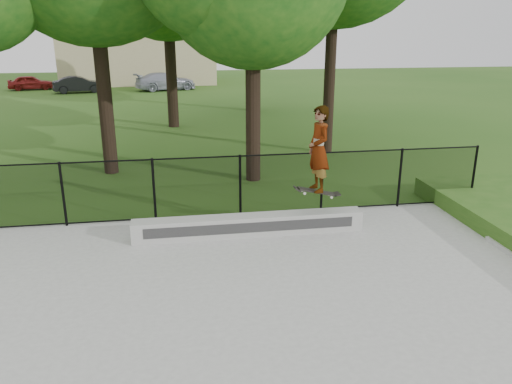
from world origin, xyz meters
TOP-DOWN VIEW (x-y plane):
  - grind_ledge at (2.04, 4.70)m, footprint 5.00×0.40m
  - car_a at (-9.78, 34.28)m, footprint 3.27×1.80m
  - car_b at (-5.98, 31.93)m, footprint 3.29×1.76m
  - car_c at (0.03, 32.49)m, footprint 4.37×2.96m
  - skater_airborne at (3.50, 4.62)m, footprint 0.83×0.72m
  - chainlink_fence at (0.00, 5.90)m, footprint 16.06×0.06m
  - distant_building at (-2.00, 38.00)m, footprint 12.40×6.40m

SIDE VIEW (x-z plane):
  - grind_ledge at x=2.04m, z-range 0.06..0.51m
  - car_a at x=-9.78m, z-range 0.00..1.06m
  - car_b at x=-5.98m, z-range 0.00..1.14m
  - car_c at x=0.03m, z-range 0.00..1.27m
  - chainlink_fence at x=0.00m, z-range 0.06..1.56m
  - skater_airborne at x=3.50m, z-range 0.91..2.91m
  - distant_building at x=-2.00m, z-range 0.01..4.31m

